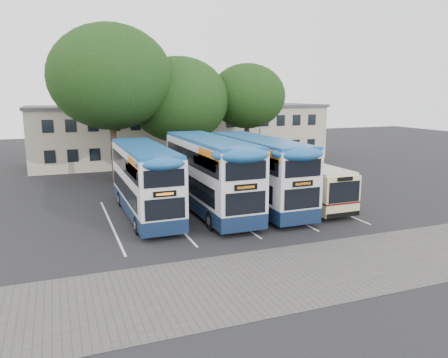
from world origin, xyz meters
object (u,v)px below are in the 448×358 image
tree_right (247,96)px  bus_dd_left (145,178)px  bus_dd_right (258,170)px  lamp_post (260,117)px  bus_dd_mid (209,171)px  tree_left (111,77)px  tree_mid (179,100)px  bus_single (301,180)px

tree_right → bus_dd_left: (-12.20, -11.97, -4.78)m
bus_dd_left → bus_dd_right: 7.43m
bus_dd_left → bus_dd_right: bus_dd_right is taller
lamp_post → bus_dd_mid: (-10.46, -14.31, -2.49)m
tree_left → bus_dd_right: (7.80, -11.50, -6.20)m
lamp_post → tree_mid: bearing=-169.9°
bus_dd_mid → bus_dd_right: size_ratio=1.03×
tree_right → bus_dd_right: bearing=-110.9°
bus_dd_left → bus_single: bus_dd_left is taller
lamp_post → bus_single: lamp_post is taller
tree_left → bus_single: size_ratio=1.36×
bus_dd_mid → bus_single: bus_dd_mid is taller
tree_right → bus_dd_mid: bearing=-123.3°
tree_left → tree_right: size_ratio=1.27×
tree_mid → bus_dd_left: (-5.65, -12.27, -4.49)m
bus_dd_mid → bus_dd_right: bearing=-2.5°
lamp_post → bus_dd_right: (-7.09, -14.45, -2.55)m
bus_dd_right → bus_single: 3.32m
tree_left → tree_right: bearing=4.8°
bus_dd_left → tree_mid: bearing=65.3°
tree_mid → bus_dd_right: bearing=-82.2°
bus_dd_left → tree_left: bearing=92.1°
tree_right → bus_single: bearing=-97.2°
tree_mid → bus_single: size_ratio=1.12×
tree_mid → bus_dd_left: size_ratio=1.03×
tree_mid → tree_right: 6.57m
tree_right → bus_dd_mid: (-8.16, -12.42, -4.58)m
tree_right → bus_dd_left: size_ratio=0.98×
lamp_post → tree_left: (-14.90, -2.95, 3.65)m
bus_single → tree_left: bearing=133.4°
bus_single → bus_dd_right: bearing=178.1°
tree_right → bus_single: size_ratio=1.07×
bus_dd_left → bus_dd_right: size_ratio=0.95×
lamp_post → bus_dd_mid: size_ratio=0.80×
bus_dd_mid → tree_mid: bearing=82.8°
tree_mid → bus_dd_left: 14.23m
bus_dd_left → bus_dd_mid: bus_dd_mid is taller
tree_mid → bus_dd_left: tree_mid is taller
bus_dd_left → lamp_post: bearing=43.7°
tree_right → bus_dd_right: size_ratio=0.93×
bus_dd_left → bus_single: 10.65m
lamp_post → tree_mid: tree_mid is taller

